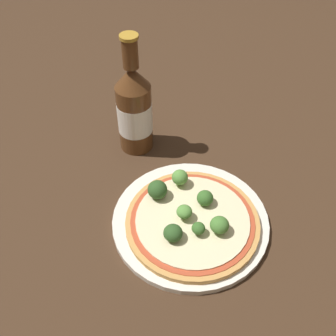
{
  "coord_description": "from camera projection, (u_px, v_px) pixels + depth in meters",
  "views": [
    {
      "loc": [
        -0.14,
        -0.39,
        0.57
      ],
      "look_at": [
        -0.02,
        0.08,
        0.06
      ],
      "focal_mm": 42.0,
      "sensor_mm": 36.0,
      "label": 1
    }
  ],
  "objects": [
    {
      "name": "plate",
      "position": [
        191.0,
        222.0,
        0.69
      ],
      "size": [
        0.27,
        0.27,
        0.01
      ],
      "color": "silver",
      "rests_on": "ground_plane"
    },
    {
      "name": "broccoli_floret_3",
      "position": [
        184.0,
        212.0,
        0.66
      ],
      "size": [
        0.03,
        0.03,
        0.03
      ],
      "color": "#6B8E51",
      "rests_on": "pizza"
    },
    {
      "name": "broccoli_floret_0",
      "position": [
        205.0,
        198.0,
        0.68
      ],
      "size": [
        0.03,
        0.03,
        0.03
      ],
      "color": "#6B8E51",
      "rests_on": "pizza"
    },
    {
      "name": "broccoli_floret_1",
      "position": [
        178.0,
        178.0,
        0.71
      ],
      "size": [
        0.03,
        0.03,
        0.03
      ],
      "color": "#6B8E51",
      "rests_on": "pizza"
    },
    {
      "name": "pizza",
      "position": [
        194.0,
        221.0,
        0.67
      ],
      "size": [
        0.23,
        0.23,
        0.01
      ],
      "color": "tan",
      "rests_on": "plate"
    },
    {
      "name": "ground_plane",
      "position": [
        190.0,
        223.0,
        0.69
      ],
      "size": [
        3.0,
        3.0,
        0.0
      ],
      "primitive_type": "plane",
      "color": "#3D2819"
    },
    {
      "name": "broccoli_floret_5",
      "position": [
        200.0,
        228.0,
        0.64
      ],
      "size": [
        0.02,
        0.02,
        0.02
      ],
      "color": "#6B8E51",
      "rests_on": "pizza"
    },
    {
      "name": "broccoli_floret_6",
      "position": [
        219.0,
        225.0,
        0.64
      ],
      "size": [
        0.03,
        0.03,
        0.03
      ],
      "color": "#6B8E51",
      "rests_on": "pizza"
    },
    {
      "name": "broccoli_floret_2",
      "position": [
        173.0,
        233.0,
        0.63
      ],
      "size": [
        0.03,
        0.03,
        0.03
      ],
      "color": "#6B8E51",
      "rests_on": "pizza"
    },
    {
      "name": "broccoli_floret_4",
      "position": [
        157.0,
        190.0,
        0.69
      ],
      "size": [
        0.03,
        0.03,
        0.03
      ],
      "color": "#6B8E51",
      "rests_on": "pizza"
    },
    {
      "name": "beer_bottle",
      "position": [
        134.0,
        109.0,
        0.77
      ],
      "size": [
        0.07,
        0.07,
        0.25
      ],
      "color": "#563319",
      "rests_on": "ground_plane"
    }
  ]
}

